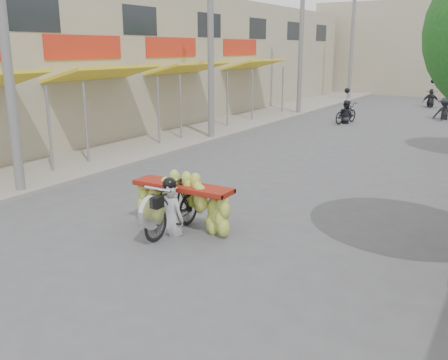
% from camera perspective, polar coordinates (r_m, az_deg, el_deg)
% --- Properties ---
extents(ground, '(120.00, 120.00, 0.00)m').
position_cam_1_polar(ground, '(7.93, -15.36, -12.58)').
color(ground, '#525357').
rests_on(ground, ground).
extents(sidewalk_left, '(4.00, 60.00, 0.12)m').
position_cam_1_polar(sidewalk_left, '(23.50, -0.85, 6.28)').
color(sidewalk_left, gray).
rests_on(sidewalk_left, ground).
extents(shophouse_row_left, '(9.77, 40.00, 6.00)m').
position_cam_1_polar(shophouse_row_left, '(25.45, -11.99, 13.28)').
color(shophouse_row_left, tan).
rests_on(shophouse_row_left, ground).
extents(utility_pole_near, '(0.60, 0.24, 8.00)m').
position_cam_1_polar(utility_pole_near, '(13.17, -23.91, 15.60)').
color(utility_pole_near, slate).
rests_on(utility_pole_near, ground).
extents(utility_pole_mid, '(0.60, 0.24, 8.00)m').
position_cam_1_polar(utility_pole_mid, '(19.85, -1.55, 16.18)').
color(utility_pole_mid, slate).
rests_on(utility_pole_mid, ground).
extents(utility_pole_far, '(0.60, 0.24, 8.00)m').
position_cam_1_polar(utility_pole_far, '(27.86, 8.81, 15.65)').
color(utility_pole_far, slate).
rests_on(utility_pole_far, ground).
extents(utility_pole_back, '(0.60, 0.24, 8.00)m').
position_cam_1_polar(utility_pole_back, '(36.34, 14.42, 15.16)').
color(utility_pole_back, slate).
rests_on(utility_pole_back, ground).
extents(banana_motorbike, '(2.20, 1.89, 1.93)m').
position_cam_1_polar(banana_motorbike, '(9.96, -5.47, -2.24)').
color(banana_motorbike, black).
rests_on(banana_motorbike, ground).
extents(bg_motorbike_a, '(0.98, 1.84, 1.95)m').
position_cam_1_polar(bg_motorbike_a, '(25.14, 13.77, 7.96)').
color(bg_motorbike_a, black).
rests_on(bg_motorbike_a, ground).
extents(bg_motorbike_b, '(1.07, 1.79, 1.95)m').
position_cam_1_polar(bg_motorbike_b, '(28.01, 23.98, 8.01)').
color(bg_motorbike_b, black).
rests_on(bg_motorbike_b, ground).
extents(bg_motorbike_c, '(1.03, 1.76, 1.95)m').
position_cam_1_polar(bg_motorbike_c, '(33.67, 22.63, 9.01)').
color(bg_motorbike_c, black).
rests_on(bg_motorbike_c, ground).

